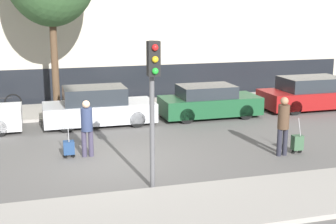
{
  "coord_description": "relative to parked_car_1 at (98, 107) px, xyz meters",
  "views": [
    {
      "loc": [
        -2.04,
        -12.8,
        4.39
      ],
      "look_at": [
        2.17,
        1.8,
        0.95
      ],
      "focal_mm": 50.0,
      "sensor_mm": 36.0,
      "label": 1
    }
  ],
  "objects": [
    {
      "name": "pedestrian_left",
      "position": [
        -0.83,
        -3.77,
        0.29
      ],
      "size": [
        0.35,
        0.34,
        1.71
      ],
      "rotation": [
        0.0,
        0.0,
        -0.02
      ],
      "color": "#383347",
      "rests_on": "ground_plane"
    },
    {
      "name": "traffic_light",
      "position": [
        0.41,
        -6.83,
        1.91
      ],
      "size": [
        0.28,
        0.47,
        3.62
      ],
      "color": "#515154",
      "rests_on": "ground_plane"
    },
    {
      "name": "parked_car_2",
      "position": [
        4.46,
        -0.0,
        -0.05
      ],
      "size": [
        3.97,
        1.71,
        1.32
      ],
      "color": "#194728",
      "rests_on": "ground_plane"
    },
    {
      "name": "ground_plane",
      "position": [
        -0.2,
        -4.47,
        -0.68
      ],
      "size": [
        80.0,
        80.0,
        0.0
      ],
      "primitive_type": "plane",
      "color": "#565451"
    },
    {
      "name": "parked_bicycle",
      "position": [
        -3.68,
        2.86,
        -0.18
      ],
      "size": [
        1.77,
        0.06,
        0.96
      ],
      "color": "black",
      "rests_on": "sidewalk_far"
    },
    {
      "name": "sidewalk_near",
      "position": [
        -0.2,
        -8.22,
        -0.62
      ],
      "size": [
        28.0,
        2.5,
        0.12
      ],
      "color": "gray",
      "rests_on": "ground_plane"
    },
    {
      "name": "trolley_right",
      "position": [
        5.34,
        -5.24,
        -0.33
      ],
      "size": [
        0.34,
        0.29,
        1.11
      ],
      "color": "#335138",
      "rests_on": "ground_plane"
    },
    {
      "name": "parked_car_1",
      "position": [
        0.0,
        0.0,
        0.0
      ],
      "size": [
        4.14,
        1.75,
        1.46
      ],
      "color": "#B7BABF",
      "rests_on": "ground_plane"
    },
    {
      "name": "parked_car_3",
      "position": [
        9.41,
        0.22,
        -0.01
      ],
      "size": [
        4.69,
        1.89,
        1.41
      ],
      "color": "maroon",
      "rests_on": "ground_plane"
    },
    {
      "name": "pedestrian_right",
      "position": [
        4.79,
        -5.29,
        0.35
      ],
      "size": [
        0.35,
        0.34,
        1.79
      ],
      "rotation": [
        0.0,
        0.0,
        3.24
      ],
      "color": "#23232D",
      "rests_on": "ground_plane"
    },
    {
      "name": "trolley_left",
      "position": [
        -1.38,
        -3.75,
        -0.36
      ],
      "size": [
        0.34,
        0.29,
        1.06
      ],
      "color": "navy",
      "rests_on": "ground_plane"
    },
    {
      "name": "sidewalk_far",
      "position": [
        -0.2,
        2.53,
        -0.62
      ],
      "size": [
        28.0,
        3.0,
        0.12
      ],
      "color": "gray",
      "rests_on": "ground_plane"
    }
  ]
}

